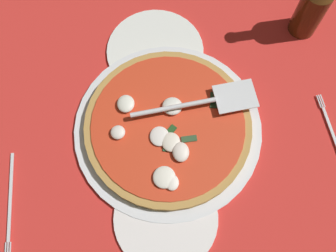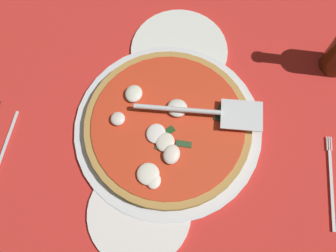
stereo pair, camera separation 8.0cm
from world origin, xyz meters
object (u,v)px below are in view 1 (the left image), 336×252
object	(u,v)px
dinner_plate_right	(155,51)
pizza	(168,127)
pizza_server	(204,102)
beer_bottle	(314,5)
dinner_plate_left	(163,218)

from	to	relation	value
dinner_plate_right	pizza	world-z (taller)	pizza
dinner_plate_right	pizza	xyz separation A→B (cm)	(-19.06, -1.98, 1.78)
pizza_server	beer_bottle	size ratio (longest dim) A/B	1.10
pizza	beer_bottle	world-z (taller)	beer_bottle
dinner_plate_right	pizza_server	world-z (taller)	pizza_server
dinner_plate_left	dinner_plate_right	bearing A→B (deg)	0.58
dinner_plate_left	pizza_server	size ratio (longest dim) A/B	0.77
dinner_plate_left	beer_bottle	distance (cm)	54.58
pizza	dinner_plate_left	bearing A→B (deg)	174.97
dinner_plate_left	pizza_server	bearing A→B (deg)	-22.32
dinner_plate_left	pizza_server	world-z (taller)	pizza_server
dinner_plate_right	dinner_plate_left	bearing A→B (deg)	-179.42
dinner_plate_right	beer_bottle	distance (cm)	35.52
pizza	beer_bottle	bearing A→B (deg)	-53.51
pizza_server	beer_bottle	distance (cm)	31.94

